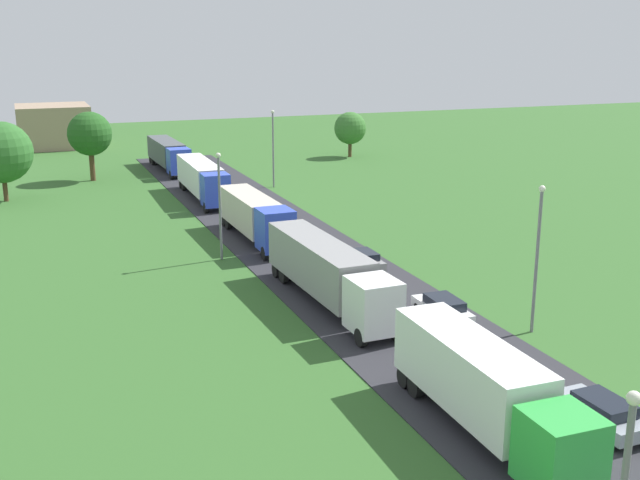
{
  "coord_description": "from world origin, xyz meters",
  "views": [
    {
      "loc": [
        -19.28,
        -8.6,
        15.97
      ],
      "look_at": [
        -0.81,
        38.61,
        2.46
      ],
      "focal_mm": 43.38,
      "sensor_mm": 36.0,
      "label": 1
    }
  ],
  "objects_px": {
    "truck_fifth": "(168,153)",
    "car_second": "(601,412)",
    "lamppost_fourth": "(273,145)",
    "tree_pine": "(350,128)",
    "car_third": "(443,308)",
    "tree_birch": "(90,134)",
    "lamppost_second": "(537,252)",
    "distant_building": "(53,126)",
    "car_fourth": "(362,261)",
    "tree_maple": "(1,152)",
    "truck_lead": "(484,387)",
    "truck_second": "(328,271)",
    "truck_fourth": "(202,178)",
    "truck_third": "(255,215)",
    "lamppost_third": "(220,201)"
  },
  "relations": [
    {
      "from": "truck_lead",
      "to": "truck_fourth",
      "type": "distance_m",
      "value": 50.64
    },
    {
      "from": "truck_fourth",
      "to": "truck_third",
      "type": "bearing_deg",
      "value": -89.24
    },
    {
      "from": "car_fourth",
      "to": "tree_pine",
      "type": "relative_size",
      "value": 0.66
    },
    {
      "from": "tree_pine",
      "to": "lamppost_fourth",
      "type": "bearing_deg",
      "value": -134.21
    },
    {
      "from": "car_fourth",
      "to": "lamppost_fourth",
      "type": "relative_size",
      "value": 0.48
    },
    {
      "from": "truck_fifth",
      "to": "lamppost_third",
      "type": "height_order",
      "value": "lamppost_third"
    },
    {
      "from": "truck_lead",
      "to": "truck_second",
      "type": "xyz_separation_m",
      "value": [
        -0.01,
        17.02,
        0.01
      ]
    },
    {
      "from": "truck_lead",
      "to": "truck_third",
      "type": "distance_m",
      "value": 33.08
    },
    {
      "from": "lamppost_second",
      "to": "distant_building",
      "type": "distance_m",
      "value": 88.73
    },
    {
      "from": "tree_pine",
      "to": "lamppost_third",
      "type": "bearing_deg",
      "value": -124.23
    },
    {
      "from": "car_third",
      "to": "tree_maple",
      "type": "relative_size",
      "value": 0.57
    },
    {
      "from": "truck_fourth",
      "to": "tree_birch",
      "type": "xyz_separation_m",
      "value": [
        -9.24,
        14.45,
        3.12
      ]
    },
    {
      "from": "truck_third",
      "to": "car_second",
      "type": "distance_m",
      "value": 34.84
    },
    {
      "from": "truck_second",
      "to": "tree_birch",
      "type": "xyz_separation_m",
      "value": [
        -9.23,
        48.06,
        3.11
      ]
    },
    {
      "from": "truck_fifth",
      "to": "car_fourth",
      "type": "bearing_deg",
      "value": -84.25
    },
    {
      "from": "tree_birch",
      "to": "truck_fourth",
      "type": "bearing_deg",
      "value": -57.38
    },
    {
      "from": "lamppost_second",
      "to": "distant_building",
      "type": "height_order",
      "value": "lamppost_second"
    },
    {
      "from": "truck_fifth",
      "to": "tree_pine",
      "type": "relative_size",
      "value": 2.29
    },
    {
      "from": "lamppost_second",
      "to": "distant_building",
      "type": "xyz_separation_m",
      "value": [
        -20.61,
        86.29,
        -1.57
      ]
    },
    {
      "from": "tree_birch",
      "to": "truck_third",
      "type": "bearing_deg",
      "value": -73.51
    },
    {
      "from": "car_second",
      "to": "lamppost_second",
      "type": "height_order",
      "value": "lamppost_second"
    },
    {
      "from": "car_third",
      "to": "tree_birch",
      "type": "xyz_separation_m",
      "value": [
        -14.27,
        53.19,
        4.44
      ]
    },
    {
      "from": "truck_lead",
      "to": "car_third",
      "type": "distance_m",
      "value": 12.98
    },
    {
      "from": "truck_lead",
      "to": "truck_fifth",
      "type": "distance_m",
      "value": 68.69
    },
    {
      "from": "truck_lead",
      "to": "tree_maple",
      "type": "bearing_deg",
      "value": 107.94
    },
    {
      "from": "lamppost_third",
      "to": "tree_maple",
      "type": "bearing_deg",
      "value": 118.0
    },
    {
      "from": "truck_second",
      "to": "truck_fourth",
      "type": "height_order",
      "value": "truck_second"
    },
    {
      "from": "truck_fourth",
      "to": "tree_maple",
      "type": "xyz_separation_m",
      "value": [
        -18.36,
        6.04,
        2.72
      ]
    },
    {
      "from": "truck_third",
      "to": "truck_second",
      "type": "bearing_deg",
      "value": -90.89
    },
    {
      "from": "truck_third",
      "to": "lamppost_second",
      "type": "relative_size",
      "value": 1.52
    },
    {
      "from": "lamppost_fourth",
      "to": "tree_pine",
      "type": "distance_m",
      "value": 23.29
    },
    {
      "from": "truck_fifth",
      "to": "car_second",
      "type": "distance_m",
      "value": 70.31
    },
    {
      "from": "truck_third",
      "to": "car_fourth",
      "type": "height_order",
      "value": "truck_third"
    },
    {
      "from": "car_second",
      "to": "lamppost_third",
      "type": "relative_size",
      "value": 0.55
    },
    {
      "from": "truck_fifth",
      "to": "lamppost_second",
      "type": "relative_size",
      "value": 1.66
    },
    {
      "from": "tree_birch",
      "to": "tree_maple",
      "type": "bearing_deg",
      "value": -137.33
    },
    {
      "from": "truck_fourth",
      "to": "distant_building",
      "type": "height_order",
      "value": "distant_building"
    },
    {
      "from": "truck_fifth",
      "to": "car_third",
      "type": "xyz_separation_m",
      "value": [
        5.0,
        -56.8,
        -1.26
      ]
    },
    {
      "from": "truck_fifth",
      "to": "car_third",
      "type": "distance_m",
      "value": 57.03
    },
    {
      "from": "car_fourth",
      "to": "tree_maple",
      "type": "xyz_separation_m",
      "value": [
        -23.05,
        34.35,
        4.02
      ]
    },
    {
      "from": "truck_fourth",
      "to": "tree_pine",
      "type": "distance_m",
      "value": 31.92
    },
    {
      "from": "truck_third",
      "to": "lamppost_third",
      "type": "height_order",
      "value": "lamppost_third"
    },
    {
      "from": "truck_lead",
      "to": "car_fourth",
      "type": "relative_size",
      "value": 3.0
    },
    {
      "from": "tree_birch",
      "to": "car_fourth",
      "type": "bearing_deg",
      "value": -71.95
    },
    {
      "from": "truck_lead",
      "to": "car_second",
      "type": "height_order",
      "value": "truck_lead"
    },
    {
      "from": "truck_lead",
      "to": "truck_fifth",
      "type": "relative_size",
      "value": 0.87
    },
    {
      "from": "tree_birch",
      "to": "distant_building",
      "type": "relative_size",
      "value": 0.76
    },
    {
      "from": "lamppost_third",
      "to": "tree_maple",
      "type": "height_order",
      "value": "lamppost_third"
    },
    {
      "from": "car_third",
      "to": "distant_building",
      "type": "distance_m",
      "value": 84.84
    },
    {
      "from": "truck_second",
      "to": "truck_fifth",
      "type": "xyz_separation_m",
      "value": [
        0.04,
        51.67,
        -0.08
      ]
    }
  ]
}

